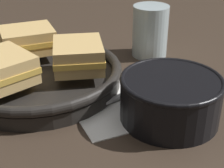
% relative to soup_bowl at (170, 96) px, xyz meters
% --- Properties ---
extents(ground_plane, '(4.00, 4.00, 0.00)m').
position_rel_soup_bowl_xyz_m(ground_plane, '(-0.06, 0.09, -0.04)').
color(ground_plane, '#382B21').
extents(napkin, '(0.22, 0.19, 0.00)m').
position_rel_soup_bowl_xyz_m(napkin, '(-0.04, 0.07, -0.04)').
color(napkin, white).
rests_on(napkin, ground_plane).
extents(soup_bowl, '(0.16, 0.16, 0.07)m').
position_rel_soup_bowl_xyz_m(soup_bowl, '(0.00, 0.00, 0.00)').
color(soup_bowl, black).
rests_on(soup_bowl, ground_plane).
extents(spoon, '(0.15, 0.08, 0.01)m').
position_rel_soup_bowl_xyz_m(spoon, '(-0.03, 0.09, -0.03)').
color(spoon, silver).
rests_on(spoon, napkin).
extents(skillet, '(0.30, 0.30, 0.04)m').
position_rel_soup_bowl_xyz_m(skillet, '(-0.18, 0.17, -0.02)').
color(skillet, black).
rests_on(skillet, ground_plane).
extents(sandwich_near_left, '(0.12, 0.13, 0.05)m').
position_rel_soup_bowl_xyz_m(sandwich_near_left, '(-0.24, 0.13, 0.02)').
color(sandwich_near_left, '#DBB26B').
rests_on(sandwich_near_left, skillet).
extents(sandwich_near_right, '(0.10, 0.12, 0.05)m').
position_rel_soup_bowl_xyz_m(sandwich_near_right, '(-0.11, 0.14, 0.02)').
color(sandwich_near_right, '#DBB26B').
rests_on(sandwich_near_right, skillet).
extents(sandwich_far_left, '(0.11, 0.09, 0.05)m').
position_rel_soup_bowl_xyz_m(sandwich_far_left, '(-0.18, 0.25, 0.02)').
color(sandwich_far_left, '#DBB26B').
rests_on(sandwich_far_left, skillet).
extents(drinking_glass, '(0.08, 0.08, 0.11)m').
position_rel_soup_bowl_xyz_m(drinking_glass, '(0.07, 0.25, 0.01)').
color(drinking_glass, silver).
rests_on(drinking_glass, ground_plane).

